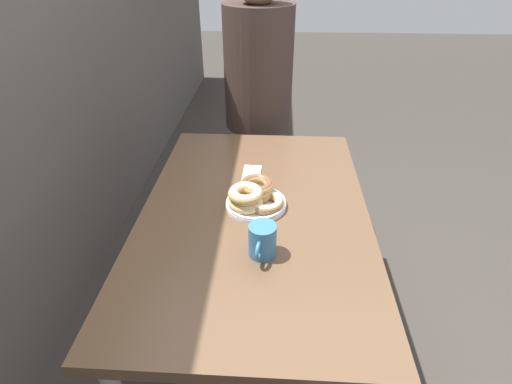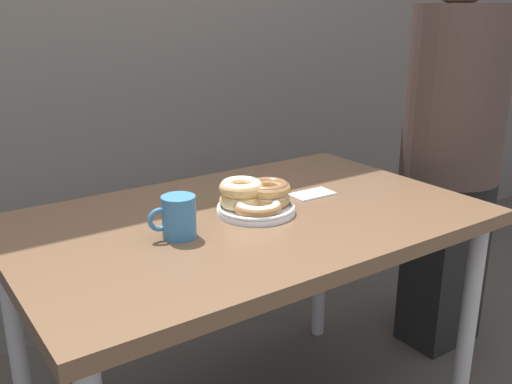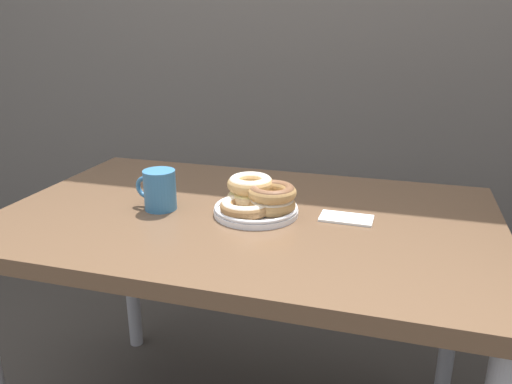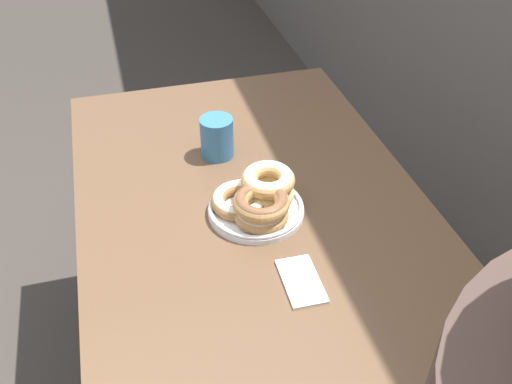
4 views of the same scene
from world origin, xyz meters
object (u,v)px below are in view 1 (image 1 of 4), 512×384
dining_table (255,227)px  person_figure (258,99)px  napkin (252,174)px  donut_plate (254,196)px  coffee_mug (262,240)px

dining_table → person_figure: size_ratio=0.84×
napkin → person_figure: bearing=0.7°
donut_plate → person_figure: (0.89, 0.03, 0.04)m
dining_table → person_figure: bearing=2.2°
person_figure → napkin: size_ratio=11.37×
dining_table → donut_plate: donut_plate is taller
dining_table → coffee_mug: size_ratio=10.54×
dining_table → donut_plate: size_ratio=5.34×
coffee_mug → person_figure: bearing=3.6°
coffee_mug → napkin: (0.48, 0.06, -0.05)m
donut_plate → dining_table: bearing=-174.1°
donut_plate → person_figure: person_figure is taller
donut_plate → person_figure: 0.89m
person_figure → napkin: person_figure is taller
coffee_mug → donut_plate: bearing=8.6°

